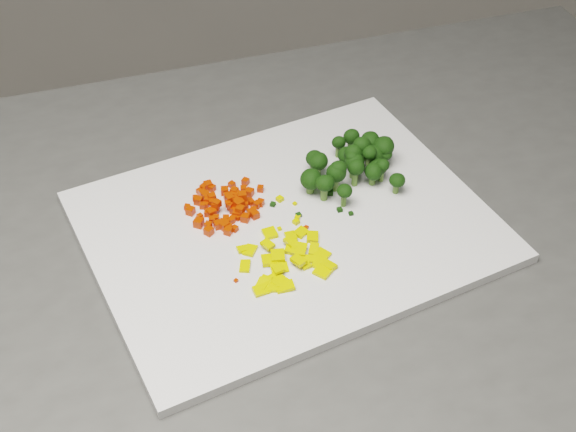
{
  "coord_description": "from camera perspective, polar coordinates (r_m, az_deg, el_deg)",
  "views": [
    {
      "loc": [
        0.21,
        -0.3,
        1.54
      ],
      "look_at": [
        0.27,
        0.37,
        0.92
      ],
      "focal_mm": 50.0,
      "sensor_mm": 36.0,
      "label": 1
    }
  ],
  "objects": [
    {
      "name": "carrot_cube_70",
      "position": [
        0.94,
        -6.08,
        0.74
      ],
      "size": [
        0.01,
        0.01,
        0.01
      ],
      "primitive_type": "cube",
      "rotation": [
        0.0,
        0.0,
        1.44
      ],
      "color": "red",
      "rests_on": "carrot_pile"
    },
    {
      "name": "stray_bit_2",
      "position": [
        0.93,
        -6.23,
        -0.17
      ],
      "size": [
        0.01,
        0.01,
        0.0
      ],
      "primitive_type": "cube",
      "rotation": [
        0.0,
        0.0,
        1.81
      ],
      "color": "red",
      "rests_on": "cutting_board"
    },
    {
      "name": "carrot_cube_36",
      "position": [
        0.92,
        -4.07,
        -0.32
      ],
      "size": [
        0.01,
        0.01,
        0.01
      ],
      "primitive_type": "cube",
      "rotation": [
        0.0,
        0.0,
        0.51
      ],
      "color": "red",
      "rests_on": "carrot_pile"
    },
    {
      "name": "carrot_cube_9",
      "position": [
        0.94,
        -5.42,
        1.35
      ],
      "size": [
        0.01,
        0.01,
        0.01
      ],
      "primitive_type": "cube",
      "rotation": [
        0.0,
        0.0,
        1.82
      ],
      "color": "red",
      "rests_on": "carrot_pile"
    },
    {
      "name": "stray_bit_13",
      "position": [
        0.91,
        1.31,
        -0.82
      ],
      "size": [
        0.01,
        0.01,
        0.0
      ],
      "primitive_type": "cube",
      "rotation": [
        0.0,
        0.0,
        2.57
      ],
      "color": "red",
      "rests_on": "cutting_board"
    },
    {
      "name": "broccoli_pile",
      "position": [
        0.96,
        4.56,
        3.91
      ],
      "size": [
        0.12,
        0.12,
        0.06
      ],
      "primitive_type": null,
      "color": "black",
      "rests_on": "cutting_board"
    },
    {
      "name": "carrot_pile",
      "position": [
        0.93,
        -4.23,
        1.24
      ],
      "size": [
        0.1,
        0.1,
        0.03
      ],
      "primitive_type": null,
      "color": "red",
      "rests_on": "cutting_board"
    },
    {
      "name": "carrot_cube_6",
      "position": [
        0.93,
        -3.72,
        1.1
      ],
      "size": [
        0.01,
        0.01,
        0.01
      ],
      "primitive_type": "cube",
      "rotation": [
        0.0,
        0.0,
        0.81
      ],
      "color": "red",
      "rests_on": "carrot_pile"
    },
    {
      "name": "carrot_cube_32",
      "position": [
        0.94,
        -2.2,
        0.82
      ],
      "size": [
        0.01,
        0.01,
        0.01
      ],
      "primitive_type": "cube",
      "rotation": [
        0.0,
        0.0,
        0.94
      ],
      "color": "red",
      "rests_on": "carrot_pile"
    },
    {
      "name": "broccoli_floret_4",
      "position": [
        0.94,
        2.59,
        1.99
      ],
      "size": [
        0.03,
        0.03,
        0.03
      ],
      "primitive_type": null,
      "color": "black",
      "rests_on": "broccoli_pile"
    },
    {
      "name": "carrot_cube_59",
      "position": [
        0.92,
        -3.43,
        0.45
      ],
      "size": [
        0.01,
        0.01,
        0.01
      ],
      "primitive_type": "cube",
      "rotation": [
        0.0,
        0.0,
        2.67
      ],
      "color": "red",
      "rests_on": "carrot_pile"
    },
    {
      "name": "carrot_cube_55",
      "position": [
        0.93,
        -5.15,
        0.76
      ],
      "size": [
        0.01,
        0.01,
        0.01
      ],
      "primitive_type": "cube",
      "rotation": [
        0.0,
        0.0,
        1.23
      ],
      "color": "red",
      "rests_on": "carrot_pile"
    },
    {
      "name": "carrot_cube_51",
      "position": [
        0.91,
        -4.25,
        -0.8
      ],
      "size": [
        0.01,
        0.01,
        0.01
      ],
      "primitive_type": "cube",
      "rotation": [
        0.0,
        0.0,
        2.09
      ],
      "color": "red",
      "rests_on": "carrot_pile"
    },
    {
      "name": "pepper_chunk_4",
      "position": [
        0.85,
        -0.21,
        -5.06
      ],
      "size": [
        0.02,
        0.02,
        0.01
      ],
      "primitive_type": "cube",
      "rotation": [
        -0.01,
        -0.15,
        0.17
      ],
      "color": "yellow",
      "rests_on": "pepper_pile"
    },
    {
      "name": "stray_bit_5",
      "position": [
        0.93,
        0.76,
        0.07
      ],
      "size": [
        0.01,
        0.01,
        0.0
      ],
      "primitive_type": "cube",
      "rotation": [
        0.0,
        0.0,
        1.96
      ],
      "color": "black",
      "rests_on": "cutting_board"
    },
    {
      "name": "carrot_cube_40",
      "position": [
        0.93,
        -3.54,
        0.86
      ],
      "size": [
        0.01,
        0.01,
        0.01
      ],
      "primitive_type": "cube",
      "rotation": [
        0.0,
        0.0,
        2.21
      ],
      "color": "red",
      "rests_on": "carrot_pile"
    },
    {
      "name": "carrot_cube_19",
      "position": [
        0.91,
        -3.8,
        -0.9
      ],
      "size": [
        0.01,
        0.01,
        0.01
      ],
      "primitive_type": "cube",
      "rotation": [
        0.0,
        0.0,
        0.84
      ],
      "color": "red",
      "rests_on": "carrot_pile"
    },
    {
      "name": "carrot_cube_13",
      "position": [
        0.96,
        -1.98,
        1.95
      ],
      "size": [
        0.01,
        0.01,
        0.01
      ],
      "primitive_type": "cube",
      "rotation": [
        0.0,
        0.0,
        2.93
      ],
      "color": "red",
      "rests_on": "carrot_pile"
    },
    {
      "name": "carrot_cube_29",
      "position": [
        0.92,
        -3.06,
        -0.13
      ],
      "size": [
        0.01,
        0.01,
        0.01
      ],
      "primitive_type": "cube",
      "rotation": [
        0.0,
        0.0,
        1.18
      ],
      "color": "red",
      "rests_on": "carrot_pile"
    },
    {
      "name": "stray_bit_6",
      "position": [
        0.93,
        4.5,
        0.18
      ],
      "size": [
        0.01,
        0.01,
        0.0
      ],
      "primitive_type": "cube",
      "rotation": [
        0.0,
        0.0,
        0.21
      ],
      "color": "black",
      "rests_on": "cutting_board"
    },
    {
      "name": "broccoli_floret_23",
      "position": [
        0.96,
        4.79,
        3.03
      ],
      "size": [
        0.03,
        0.03,
        0.03
      ],
      "primitive_type": null,
      "color": "black",
      "rests_on": "broccoli_pile"
    },
    {
      "name": "broccoli_floret_14",
      "position": [
        0.98,
        4.61,
        4.25
      ],
      "size": [
        0.03,
        0.03,
        0.03
      ],
      "primitive_type": null,
      "color": "black",
      "rests_on": "broccoli_pile"
    },
    {
      "name": "pepper_chunk_16",
      "position": [
        0.87,
        2.31,
        -3.45
      ],
      "size": [
        0.02,
        0.02,
        0.01
      ],
      "primitive_type": "cube",
      "rotation": [
        0.09,
        -0.04,
        0.89
      ],
      "color": "yellow",
      "rests_on": "pepper_pile"
    },
    {
      "name": "broccoli_floret_16",
      "position": [
        1.0,
        5.45,
        4.71
      ],
      "size": [
        0.03,
        0.03,
        0.03
      ],
      "primitive_type": null,
      "color": "black",
      "rests_on": "broccoli_pile"
    },
    {
      "name": "pepper_chunk_20",
      "position": [
        0.87,
        -3.08,
        -3.58
      ],
      "size": [
        0.01,
        0.02,
        0.0
      ],
      "primitive_type": "cube",
      "rotation": [
        -0.08,
        -0.01,
        1.43
      ],
      "color": "yellow",
      "rests_on": "pepper_pile"
    },
    {
      "name": "pepper_chunk_22",
      "position": [
        0.84,
        -1.92,
        -5.31
      ],
      "size": [
        0.02,
        0.02,
        0.01
      ],
      "primitive_type": "cube",
      "rotation": [
        0.15,
        0.11,
        0.34
      ],
      "color": "yellow",
      "rests_on": "pepper_pile"
    },
    {
      "name": "carrot_cube_12",
      "position": [
        0.97,
        -3.04,
        2.47
      ],
      "size": [
        0.01,
        0.01,
        0.01
      ],
      "primitive_type": "cube",
      "rotation": [
        0.0,
        0.0,
        0.98
      ],
      "color": "red",
      "rests_on": "carrot_pile"
    },
    {
      "name": "broccoli_floret_18",
      "position": [
        0.99,
        6.86,
        4.1
      ],
      "size": [
        0.02,
        0.02,
        0.03
      ],
      "primitive_type": null,
      "color": "black",
      "rests_on": "broccoli_pile"
    },
    {
      "name": "carrot_cube_45",
      "position": [
        0.93,
        -3.19,
        0.63
      ],
      "size": [
        0.01,
        0.01,
        0.01
      ],
      "primitive_type": "cube",
      "rotation": [
        0.0,
        0.0,
        1.93
      ],
      "color": "red",
      "rests_on": "carrot_pile"
    },
    {
      "name": "stray_bit_12",
      "position": [
        0.91,
        -0.61,
        -0.91
      ],
      "size": [
        0.01,
        0.01,
        0.0
      ],
      "primitive_type": "cube",
      "rotation": [
        0.0,
        0.0,
        0.31
      ],
      "color": "yellow",
      "rests_on": "cutting_board"
    },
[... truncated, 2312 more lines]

